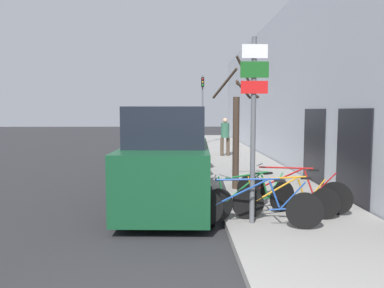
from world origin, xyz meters
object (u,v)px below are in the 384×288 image
bicycle_1 (286,201)px  traffic_light (203,100)px  signpost (253,120)px  bicycle_2 (252,198)px  bicycle_3 (291,191)px  street_tree (237,130)px  parked_car_0 (167,163)px  bicycle_0 (254,206)px  pedestrian_near (225,134)px  parked_car_1 (171,144)px

bicycle_1 → traffic_light: size_ratio=0.49×
signpost → bicycle_2: size_ratio=1.72×
bicycle_1 → bicycle_2: bicycle_2 is taller
signpost → bicycle_3: size_ratio=1.60×
bicycle_1 → street_tree: 3.40m
parked_car_0 → traffic_light: size_ratio=0.98×
bicycle_1 → parked_car_0: 2.88m
signpost → bicycle_0: bearing=-92.9°
pedestrian_near → bicycle_1: bearing=74.6°
bicycle_2 → street_tree: 3.15m
signpost → traffic_light: 17.74m
bicycle_1 → parked_car_1: (-2.49, 6.37, 0.58)m
signpost → street_tree: street_tree is taller
street_tree → bicycle_3: bearing=-69.4°
bicycle_2 → bicycle_3: bearing=-87.7°
bicycle_3 → parked_car_1: size_ratio=0.51×
bicycle_0 → bicycle_2: bearing=2.4°
signpost → bicycle_3: 2.16m
parked_car_1 → traffic_light: (1.77, 11.14, 1.92)m
parked_car_0 → traffic_light: bearing=86.4°
bicycle_2 → bicycle_3: (0.98, 0.54, 0.02)m
bicycle_3 → parked_car_1: (-2.81, 5.61, 0.55)m
pedestrian_near → parked_car_1: bearing=44.6°
bicycle_3 → parked_car_0: size_ratio=0.51×
street_tree → pedestrian_near: bearing=85.8°
bicycle_2 → pedestrian_near: size_ratio=1.14×
traffic_light → bicycle_2: bearing=-89.8°
signpost → parked_car_0: 2.59m
parked_car_1 → pedestrian_near: 4.97m
parked_car_1 → bicycle_3: bearing=-67.0°
bicycle_2 → bicycle_3: 1.12m
signpost → bicycle_0: size_ratio=1.43×
bicycle_1 → parked_car_1: parked_car_1 is taller
pedestrian_near → street_tree: bearing=70.5°
signpost → street_tree: size_ratio=0.97×
bicycle_3 → parked_car_1: parked_car_1 is taller
bicycle_1 → pedestrian_near: pedestrian_near is taller
parked_car_0 → pedestrian_near: bearing=77.7°
parked_car_0 → bicycle_3: bearing=-10.7°
pedestrian_near → traffic_light: bearing=-99.4°
parked_car_0 → pedestrian_near: parked_car_0 is taller
signpost → bicycle_0: signpost is taller
bicycle_0 → parked_car_0: parked_car_0 is taller
pedestrian_near → bicycle_2: bearing=71.1°
parked_car_1 → traffic_light: size_ratio=0.98×
signpost → bicycle_3: signpost is taller
parked_car_0 → parked_car_1: size_ratio=1.00×
parked_car_1 → pedestrian_near: (2.49, 4.31, 0.10)m
bicycle_2 → street_tree: street_tree is taller
bicycle_1 → parked_car_1: bearing=23.7°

